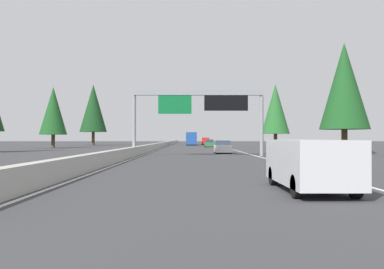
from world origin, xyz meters
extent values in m
plane|color=#38383A|center=(60.00, 0.00, 0.00)|extent=(320.00, 320.00, 0.00)
cube|color=#ADAAA3|center=(80.00, 0.30, 0.45)|extent=(180.00, 0.56, 0.90)
cube|color=silver|center=(70.00, -11.52, 0.01)|extent=(160.00, 0.16, 0.01)
cube|color=silver|center=(70.00, -0.25, 0.01)|extent=(160.00, 0.16, 0.01)
cylinder|color=gray|center=(36.14, 0.30, 2.94)|extent=(0.36, 0.36, 5.88)
cylinder|color=gray|center=(36.14, -12.02, 2.94)|extent=(0.36, 0.36, 5.88)
cube|color=gray|center=(36.14, -5.86, 6.13)|extent=(0.50, 12.32, 0.50)
cube|color=#0C602D|center=(35.99, -3.64, 5.03)|extent=(0.12, 3.20, 1.90)
cube|color=black|center=(35.99, -8.57, 5.13)|extent=(0.16, 4.20, 1.50)
cube|color=silver|center=(9.74, -9.06, 0.97)|extent=(5.00, 1.95, 1.44)
cube|color=#2D3847|center=(7.44, -9.06, 1.22)|extent=(0.08, 1.48, 0.56)
cylinder|color=black|center=(11.44, -8.20, 0.35)|extent=(0.70, 0.24, 0.70)
cylinder|color=black|center=(11.44, -9.91, 0.35)|extent=(0.70, 0.24, 0.70)
cylinder|color=black|center=(8.04, -8.20, 0.35)|extent=(0.70, 0.24, 0.70)
cylinder|color=black|center=(8.04, -9.91, 0.35)|extent=(0.70, 0.24, 0.70)
cube|color=white|center=(43.51, -8.82, 0.53)|extent=(4.40, 1.80, 0.76)
cube|color=#2D3847|center=(43.29, -8.82, 1.19)|extent=(2.46, 1.51, 0.56)
cylinder|color=black|center=(44.92, -8.03, 0.32)|extent=(0.64, 0.22, 0.64)
cylinder|color=black|center=(44.92, -9.61, 0.32)|extent=(0.64, 0.22, 0.64)
cylinder|color=black|center=(42.10, -8.03, 0.32)|extent=(0.64, 0.22, 0.64)
cylinder|color=black|center=(42.10, -9.61, 0.32)|extent=(0.64, 0.22, 0.64)
cube|color=#2D6B38|center=(77.25, -8.86, 0.53)|extent=(4.40, 1.80, 0.76)
cube|color=#2D3847|center=(77.03, -8.86, 1.19)|extent=(2.46, 1.51, 0.56)
cylinder|color=black|center=(78.65, -8.07, 0.32)|extent=(0.64, 0.22, 0.64)
cylinder|color=black|center=(78.65, -9.65, 0.32)|extent=(0.64, 0.22, 0.64)
cylinder|color=black|center=(75.84, -8.07, 0.32)|extent=(0.64, 0.22, 0.64)
cylinder|color=black|center=(75.84, -9.65, 0.32)|extent=(0.64, 0.22, 0.64)
cube|color=#1E4793|center=(98.16, -5.41, 1.65)|extent=(11.50, 2.50, 2.90)
cube|color=#2D3847|center=(98.16, -5.41, 2.01)|extent=(11.04, 2.55, 0.84)
cylinder|color=black|center=(102.18, -4.31, 0.50)|extent=(1.00, 0.30, 1.00)
cylinder|color=black|center=(102.18, -6.51, 0.50)|extent=(1.00, 0.30, 1.00)
cylinder|color=black|center=(94.13, -4.31, 0.50)|extent=(1.00, 0.30, 1.00)
cylinder|color=black|center=(94.13, -6.51, 0.50)|extent=(1.00, 0.30, 1.00)
cube|color=red|center=(105.85, -9.25, 0.61)|extent=(5.60, 2.00, 0.70)
cube|color=red|center=(106.86, -9.25, 1.41)|extent=(2.24, 1.84, 0.90)
cube|color=#2D3847|center=(106.86, -9.25, 1.50)|extent=(2.02, 1.92, 0.41)
cylinder|color=black|center=(107.70, -8.39, 0.40)|extent=(0.80, 0.28, 0.80)
cylinder|color=black|center=(107.70, -10.11, 0.40)|extent=(0.80, 0.28, 0.80)
cylinder|color=black|center=(104.00, -8.39, 0.40)|extent=(0.80, 0.28, 0.80)
cylinder|color=black|center=(104.00, -10.11, 0.40)|extent=(0.80, 0.28, 0.80)
cube|color=maroon|center=(115.92, -5.49, 0.53)|extent=(4.40, 1.80, 0.76)
cube|color=#2D3847|center=(115.70, -5.49, 1.19)|extent=(2.46, 1.51, 0.56)
cylinder|color=black|center=(117.33, -4.70, 0.32)|extent=(0.64, 0.22, 0.64)
cylinder|color=black|center=(117.33, -6.28, 0.32)|extent=(0.64, 0.22, 0.64)
cylinder|color=black|center=(114.51, -4.70, 0.32)|extent=(0.64, 0.22, 0.64)
cylinder|color=black|center=(114.51, -6.28, 0.32)|extent=(0.64, 0.22, 0.64)
cylinder|color=#4C3823|center=(41.92, -22.18, 1.36)|extent=(0.66, 0.66, 2.72)
cone|color=#194C1E|center=(41.92, -22.18, 7.53)|extent=(5.43, 5.43, 9.63)
cylinder|color=#4C3823|center=(70.28, -20.36, 1.25)|extent=(0.63, 0.63, 2.51)
cone|color=#236028|center=(70.28, -20.36, 6.95)|extent=(5.01, 5.01, 8.89)
cylinder|color=#4C3823|center=(68.26, 18.66, 1.17)|extent=(0.62, 0.62, 2.34)
cone|color=#194C1E|center=(68.26, 18.66, 6.50)|extent=(4.69, 4.69, 8.31)
cylinder|color=#4C3823|center=(95.12, 17.96, 1.60)|extent=(0.71, 0.71, 3.20)
cone|color=#143D19|center=(95.12, 17.96, 8.87)|extent=(6.40, 6.40, 11.34)
camera|label=1|loc=(-4.04, -5.10, 1.75)|focal=39.00mm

